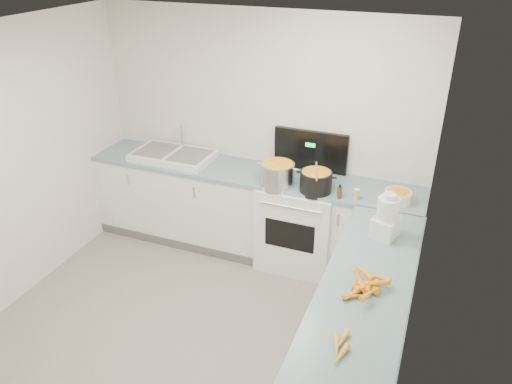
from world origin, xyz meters
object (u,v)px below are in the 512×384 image
at_px(steel_pot, 277,175).
at_px(extract_bottle, 340,193).
at_px(stove, 300,221).
at_px(mixing_bowl, 398,197).
at_px(sink, 173,155).
at_px(spice_jar, 356,195).
at_px(black_pot, 316,182).
at_px(food_processor, 387,218).

bearing_deg(steel_pot, extract_bottle, -4.79).
relative_size(stove, steel_pot, 4.09).
bearing_deg(extract_bottle, steel_pot, 175.21).
height_order(steel_pot, mixing_bowl, steel_pot).
relative_size(stove, sink, 1.58).
xyz_separation_m(stove, spice_jar, (0.58, -0.18, 0.51)).
distance_m(black_pot, food_processor, 0.92).
bearing_deg(food_processor, steel_pot, 153.74).
bearing_deg(steel_pot, black_pot, 1.52).
xyz_separation_m(sink, extract_bottle, (1.88, -0.23, 0.02)).
bearing_deg(stove, extract_bottle, -27.10).
xyz_separation_m(mixing_bowl, extract_bottle, (-0.51, -0.12, 0.00)).
height_order(stove, extract_bottle, stove).
xyz_separation_m(steel_pot, extract_bottle, (0.62, -0.05, -0.05)).
bearing_deg(black_pot, stove, 139.71).
height_order(stove, mixing_bowl, stove).
bearing_deg(sink, spice_jar, -5.58).
distance_m(stove, sink, 1.54).
xyz_separation_m(steel_pot, black_pot, (0.38, 0.01, -0.01)).
relative_size(black_pot, food_processor, 0.80).
height_order(sink, mixing_bowl, sink).
xyz_separation_m(extract_bottle, food_processor, (0.49, -0.50, 0.11)).
height_order(sink, black_pot, sink).
relative_size(black_pot, extract_bottle, 2.70).
bearing_deg(mixing_bowl, stove, 173.69).
height_order(mixing_bowl, extract_bottle, extract_bottle).
bearing_deg(spice_jar, sink, 174.42).
bearing_deg(stove, mixing_bowl, -6.31).
xyz_separation_m(black_pot, extract_bottle, (0.24, -0.06, -0.03)).
distance_m(black_pot, mixing_bowl, 0.75).
height_order(steel_pot, spice_jar, steel_pot).
height_order(stove, steel_pot, stove).
relative_size(steel_pot, extract_bottle, 2.96).
relative_size(extract_bottle, spice_jar, 1.29).
distance_m(stove, spice_jar, 0.79).
relative_size(mixing_bowl, extract_bottle, 2.13).
height_order(spice_jar, food_processor, food_processor).
distance_m(sink, extract_bottle, 1.89).
height_order(black_pot, food_processor, food_processor).
bearing_deg(black_pot, extract_bottle, -14.39).
relative_size(sink, steel_pot, 2.59).
distance_m(extract_bottle, spice_jar, 0.15).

